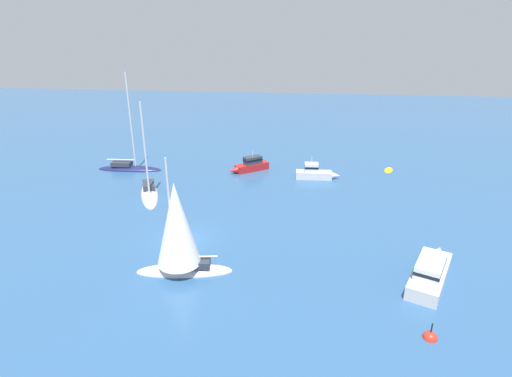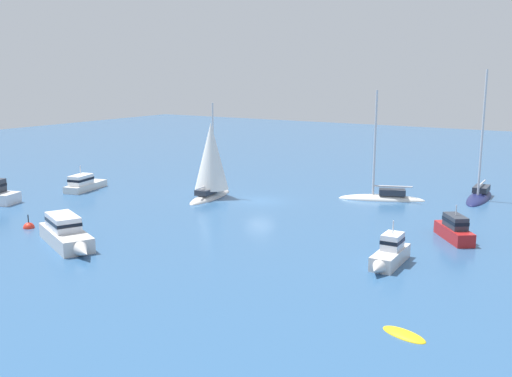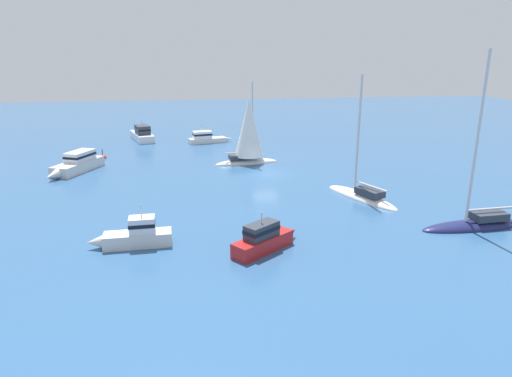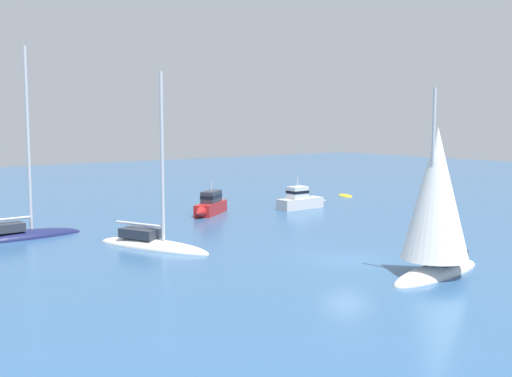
{
  "view_description": "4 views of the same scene",
  "coord_description": "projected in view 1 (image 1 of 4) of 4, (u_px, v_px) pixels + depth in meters",
  "views": [
    {
      "loc": [
        -30.24,
        -9.46,
        17.13
      ],
      "look_at": [
        10.04,
        -4.93,
        0.91
      ],
      "focal_mm": 29.19,
      "sensor_mm": 36.0,
      "label": 1
    },
    {
      "loc": [
        27.74,
        -45.07,
        11.74
      ],
      "look_at": [
        -0.28,
        -0.25,
        1.18
      ],
      "focal_mm": 41.49,
      "sensor_mm": 36.0,
      "label": 2
    },
    {
      "loc": [
        42.83,
        -7.91,
        11.43
      ],
      "look_at": [
        8.68,
        -2.37,
        1.09
      ],
      "focal_mm": 31.24,
      "sensor_mm": 36.0,
      "label": 3
    },
    {
      "loc": [
        -23.08,
        23.7,
        7.35
      ],
      "look_at": [
        8.92,
        -0.82,
        2.99
      ],
      "focal_mm": 44.62,
      "sensor_mm": 36.0,
      "label": 4
    }
  ],
  "objects": [
    {
      "name": "sailboat",
      "position": [
        149.0,
        193.0,
        44.44
      ],
      "size": [
        7.93,
        4.53,
        10.54
      ],
      "rotation": [
        0.0,
        0.0,
        3.52
      ],
      "color": "silver",
      "rests_on": "ground"
    },
    {
      "name": "yacht_1",
      "position": [
        129.0,
        168.0,
        51.89
      ],
      "size": [
        2.15,
        8.06,
        12.38
      ],
      "rotation": [
        0.0,
        0.0,
        4.75
      ],
      "color": "#191E4C",
      "rests_on": "ground"
    },
    {
      "name": "cabin_cruiser_1",
      "position": [
        315.0,
        173.0,
        48.82
      ],
      "size": [
        1.48,
        5.17,
        2.7
      ],
      "rotation": [
        0.0,
        0.0,
        4.74
      ],
      "color": "silver",
      "rests_on": "ground"
    },
    {
      "name": "powerboat",
      "position": [
        430.0,
        271.0,
        29.38
      ],
      "size": [
        7.66,
        4.63,
        2.01
      ],
      "rotation": [
        0.0,
        0.0,
        5.85
      ],
      "color": "silver",
      "rests_on": "ground"
    },
    {
      "name": "yacht",
      "position": [
        178.0,
        233.0,
        29.54
      ],
      "size": [
        3.59,
        7.25,
        9.33
      ],
      "rotation": [
        0.0,
        0.0,
        1.71
      ],
      "color": "silver",
      "rests_on": "ground"
    },
    {
      "name": "cabin_cruiser",
      "position": [
        250.0,
        165.0,
        51.33
      ],
      "size": [
        4.02,
        4.86,
        2.54
      ],
      "rotation": [
        0.0,
        0.0,
        2.21
      ],
      "color": "#B21E1E",
      "rests_on": "ground"
    },
    {
      "name": "channel_buoy",
      "position": [
        430.0,
        338.0,
        24.27
      ],
      "size": [
        0.85,
        0.85,
        1.47
      ],
      "color": "red",
      "rests_on": "ground"
    },
    {
      "name": "ground_plane",
      "position": [
        185.0,
        240.0,
        35.24
      ],
      "size": [
        160.0,
        160.0,
        0.0
      ],
      "primitive_type": "plane",
      "color": "#2D5684"
    },
    {
      "name": "dinghy",
      "position": [
        388.0,
        170.0,
        51.78
      ],
      "size": [
        2.47,
        1.65,
        0.34
      ],
      "rotation": [
        0.0,
        0.0,
        2.81
      ],
      "color": "yellow",
      "rests_on": "ground"
    }
  ]
}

